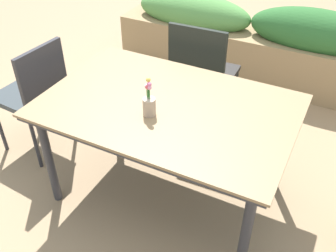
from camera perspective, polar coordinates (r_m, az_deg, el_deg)
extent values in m
plane|color=#9E7F5B|center=(2.74, 0.88, -9.51)|extent=(12.00, 12.00, 0.00)
cube|color=#8C704C|center=(2.27, 0.00, 3.02)|extent=(1.47, 0.97, 0.02)
cube|color=#333338|center=(2.28, 0.00, 2.60)|extent=(1.44, 0.95, 0.02)
cylinder|color=#333338|center=(2.56, -17.12, -4.65)|extent=(0.06, 0.06, 0.72)
cylinder|color=#333338|center=(2.09, 11.31, -15.56)|extent=(0.06, 0.06, 0.72)
cylinder|color=#333338|center=(3.03, -7.51, 4.12)|extent=(0.06, 0.06, 0.72)
cylinder|color=#333338|center=(2.64, 16.52, -2.95)|extent=(0.06, 0.06, 0.72)
cube|color=#282422|center=(3.14, 5.45, 7.59)|extent=(0.47, 0.47, 0.04)
cube|color=black|center=(2.85, 4.21, 9.92)|extent=(0.44, 0.05, 0.47)
cylinder|color=black|center=(3.49, 3.21, 6.58)|extent=(0.03, 0.03, 0.44)
cylinder|color=black|center=(3.38, 9.79, 4.97)|extent=(0.03, 0.03, 0.44)
cylinder|color=black|center=(3.16, 0.33, 3.08)|extent=(0.03, 0.03, 0.44)
cylinder|color=black|center=(3.04, 7.50, 1.19)|extent=(0.03, 0.03, 0.44)
cube|color=#333B3F|center=(3.01, -19.72, 4.40)|extent=(0.45, 0.45, 0.04)
cube|color=#2D2D33|center=(2.77, -17.94, 7.06)|extent=(0.06, 0.40, 0.41)
cylinder|color=#2D2D33|center=(3.18, -23.53, 0.02)|extent=(0.03, 0.03, 0.46)
cylinder|color=#2D2D33|center=(3.36, -18.71, 3.36)|extent=(0.03, 0.03, 0.46)
cylinder|color=#2D2D33|center=(2.92, -18.94, -2.30)|extent=(0.03, 0.03, 0.46)
cylinder|color=#2D2D33|center=(3.11, -14.00, 1.44)|extent=(0.03, 0.03, 0.46)
cylinder|color=tan|center=(2.15, -2.77, 2.85)|extent=(0.07, 0.07, 0.11)
cylinder|color=#387233|center=(2.11, -2.71, 4.35)|extent=(0.01, 0.01, 0.11)
sphere|color=pink|center=(2.08, -2.76, 5.66)|extent=(0.03, 0.03, 0.03)
cylinder|color=#387233|center=(2.12, -3.10, 4.58)|extent=(0.01, 0.01, 0.11)
sphere|color=white|center=(2.10, -3.15, 5.86)|extent=(0.03, 0.03, 0.03)
cylinder|color=#387233|center=(2.11, -2.73, 4.62)|extent=(0.01, 0.01, 0.13)
sphere|color=pink|center=(2.07, -2.79, 6.14)|extent=(0.03, 0.03, 0.03)
cylinder|color=#387233|center=(2.11, -2.95, 4.44)|extent=(0.01, 0.01, 0.11)
sphere|color=#DB4C56|center=(2.08, -3.00, 5.76)|extent=(0.03, 0.03, 0.03)
cylinder|color=#387233|center=(2.12, -2.85, 5.06)|extent=(0.01, 0.01, 0.15)
sphere|color=#EFCC4C|center=(2.08, -2.92, 6.82)|extent=(0.03, 0.03, 0.03)
cube|color=#9E7F56|center=(3.98, 11.49, 10.24)|extent=(2.63, 0.45, 0.47)
ellipsoid|color=#569347|center=(4.02, 3.75, 16.45)|extent=(1.18, 0.41, 0.36)
ellipsoid|color=#2D662D|center=(3.74, 21.01, 12.79)|extent=(1.18, 0.41, 0.40)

